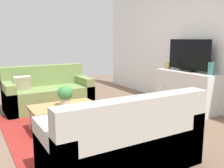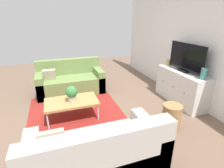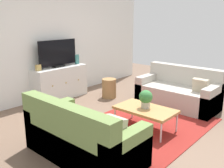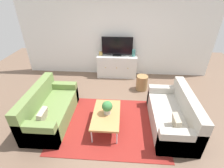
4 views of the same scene
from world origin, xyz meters
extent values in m
plane|color=brown|center=(0.00, 0.00, 0.00)|extent=(10.00, 10.00, 0.00)
cube|color=white|center=(0.00, 2.55, 1.35)|extent=(6.40, 0.12, 2.70)
cube|color=maroon|center=(0.00, -0.15, 0.01)|extent=(2.50, 1.90, 0.01)
cube|color=olive|center=(-1.35, -0.10, 0.22)|extent=(0.81, 1.68, 0.44)
cube|color=olive|center=(-1.66, -0.10, 0.43)|extent=(0.20, 1.68, 0.85)
cube|color=olive|center=(-1.35, 0.65, 0.30)|extent=(0.81, 0.18, 0.60)
cube|color=olive|center=(-1.35, -0.85, 0.30)|extent=(0.81, 0.18, 0.60)
cube|color=#B2A58C|center=(-1.30, -0.61, 0.56)|extent=(0.16, 0.30, 0.31)
cube|color=#B2ADA3|center=(1.35, -0.10, 0.22)|extent=(0.81, 1.68, 0.44)
cube|color=#B2ADA3|center=(1.66, -0.10, 0.43)|extent=(0.20, 1.68, 0.85)
cube|color=#B2ADA3|center=(1.35, 0.65, 0.30)|extent=(0.81, 0.18, 0.60)
cube|color=#B2ADA3|center=(1.35, -0.85, 0.30)|extent=(0.81, 0.18, 0.60)
cube|color=#B2A58C|center=(1.30, -0.61, 0.56)|extent=(0.15, 0.30, 0.31)
cube|color=#B7844C|center=(-0.07, -0.23, 0.36)|extent=(0.59, 1.01, 0.04)
cylinder|color=silver|center=(-0.32, -0.70, 0.17)|extent=(0.03, 0.03, 0.34)
cylinder|color=silver|center=(0.19, -0.70, 0.17)|extent=(0.03, 0.03, 0.34)
cylinder|color=silver|center=(-0.32, 0.23, 0.17)|extent=(0.03, 0.03, 0.34)
cylinder|color=silver|center=(0.19, 0.23, 0.17)|extent=(0.03, 0.03, 0.34)
cylinder|color=#B7B2A8|center=(-0.05, -0.22, 0.44)|extent=(0.15, 0.15, 0.11)
sphere|color=#387A3D|center=(-0.05, -0.22, 0.58)|extent=(0.23, 0.23, 0.23)
cube|color=silver|center=(0.05, 2.27, 0.38)|extent=(1.34, 0.44, 0.76)
sphere|color=#B79338|center=(-0.33, 2.04, 0.42)|extent=(0.03, 0.03, 0.03)
sphere|color=#B79338|center=(0.05, 2.04, 0.42)|extent=(0.03, 0.03, 0.03)
sphere|color=#B79338|center=(0.43, 2.04, 0.42)|extent=(0.03, 0.03, 0.03)
cube|color=black|center=(0.05, 2.29, 0.78)|extent=(0.28, 0.16, 0.04)
cube|color=black|center=(0.05, 2.29, 1.09)|extent=(1.01, 0.04, 0.59)
cylinder|color=teal|center=(0.60, 2.27, 0.87)|extent=(0.11, 0.11, 0.23)
cube|color=tan|center=(-0.50, 2.27, 0.82)|extent=(0.11, 0.07, 0.13)
cylinder|color=#9E7547|center=(0.85, 1.43, 0.23)|extent=(0.34, 0.34, 0.46)
camera|label=1|loc=(3.51, -1.47, 1.40)|focal=40.01mm
camera|label=2|loc=(3.04, -0.48, 1.93)|focal=27.68mm
camera|label=3|loc=(-3.46, -2.47, 1.89)|focal=40.45mm
camera|label=4|loc=(0.25, -2.97, 2.78)|focal=26.49mm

